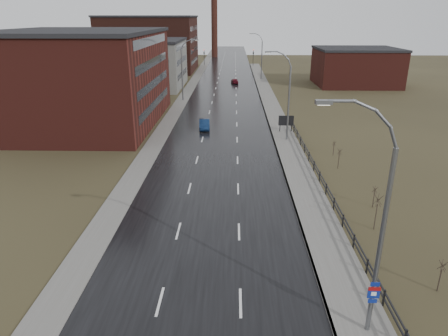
# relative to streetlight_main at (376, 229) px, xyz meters

# --- Properties ---
(road) EXTENTS (14.00, 300.00, 0.06)m
(road) POSITION_rel_streetlight_main_xyz_m (-8.47, 58.00, -6.03)
(road) COLOR black
(road) RESTS_ON ground
(sidewalk_right) EXTENTS (3.20, 180.00, 0.18)m
(sidewalk_right) POSITION_rel_streetlight_main_xyz_m (0.13, 33.00, -5.97)
(sidewalk_right) COLOR #595651
(sidewalk_right) RESTS_ON ground
(curb_right) EXTENTS (0.16, 180.00, 0.18)m
(curb_right) POSITION_rel_streetlight_main_xyz_m (-1.39, 33.00, -5.97)
(curb_right) COLOR slate
(curb_right) RESTS_ON ground
(sidewalk_left) EXTENTS (2.40, 260.00, 0.12)m
(sidewalk_left) POSITION_rel_streetlight_main_xyz_m (-16.67, 58.00, -6.00)
(sidewalk_left) COLOR #595651
(sidewalk_left) RESTS_ON ground
(warehouse_near) EXTENTS (22.44, 28.56, 13.50)m
(warehouse_near) POSITION_rel_streetlight_main_xyz_m (-29.46, 43.00, 0.70)
(warehouse_near) COLOR #471914
(warehouse_near) RESTS_ON ground
(warehouse_mid) EXTENTS (16.32, 20.40, 10.50)m
(warehouse_mid) POSITION_rel_streetlight_main_xyz_m (-26.46, 76.00, -0.80)
(warehouse_mid) COLOR slate
(warehouse_mid) RESTS_ON ground
(warehouse_far) EXTENTS (26.52, 24.48, 15.50)m
(warehouse_far) POSITION_rel_streetlight_main_xyz_m (-31.47, 106.00, 1.70)
(warehouse_far) COLOR #331611
(warehouse_far) RESTS_ON ground
(building_right) EXTENTS (18.36, 16.32, 8.50)m
(building_right) POSITION_rel_streetlight_main_xyz_m (21.83, 80.00, -1.80)
(building_right) COLOR #471914
(building_right) RESTS_ON ground
(smokestack) EXTENTS (2.70, 2.70, 30.70)m
(smokestack) POSITION_rel_streetlight_main_xyz_m (-14.47, 148.00, 9.44)
(smokestack) COLOR #331611
(smokestack) RESTS_ON ground
(streetlight_main) EXTENTS (3.91, 0.29, 12.11)m
(streetlight_main) POSITION_rel_streetlight_main_xyz_m (0.00, 0.00, 0.00)
(streetlight_main) COLOR slate
(streetlight_main) RESTS_ON ground
(streetlight_right_mid) EXTENTS (3.36, 0.28, 11.35)m
(streetlight_right_mid) POSITION_rel_streetlight_main_xyz_m (0.03, 34.00, -0.22)
(streetlight_right_mid) COLOR slate
(streetlight_right_mid) RESTS_ON ground
(streetlight_left) EXTENTS (3.36, 0.28, 11.35)m
(streetlight_left) POSITION_rel_streetlight_main_xyz_m (-16.17, 60.00, -0.22)
(streetlight_left) COLOR slate
(streetlight_left) RESTS_ON ground
(streetlight_right_far) EXTENTS (3.36, 0.28, 11.35)m
(streetlight_right_far) POSITION_rel_streetlight_main_xyz_m (0.03, 88.00, -0.22)
(streetlight_right_far) COLOR slate
(streetlight_right_far) RESTS_ON ground
(guardrail) EXTENTS (0.10, 53.05, 1.10)m
(guardrail) POSITION_rel_streetlight_main_xyz_m (1.83, 16.32, -5.35)
(guardrail) COLOR black
(guardrail) RESTS_ON ground
(shrub_b) EXTENTS (0.49, 0.52, 2.07)m
(shrub_b) POSITION_rel_streetlight_main_xyz_m (5.53, 3.41, -4.96)
(shrub_b) COLOR #382D23
(shrub_b) RESTS_ON ground
(shrub_c) EXTENTS (0.68, 0.72, 2.90)m
(shrub_c) POSITION_rel_streetlight_main_xyz_m (4.17, 10.72, -4.52)
(shrub_c) COLOR #382D23
(shrub_c) RESTS_ON ground
(shrub_d) EXTENTS (0.46, 0.48, 1.90)m
(shrub_d) POSITION_rel_streetlight_main_xyz_m (5.32, 14.59, -5.05)
(shrub_d) COLOR #382D23
(shrub_d) RESTS_ON ground
(shrub_e) EXTENTS (0.53, 0.56, 2.22)m
(shrub_e) POSITION_rel_streetlight_main_xyz_m (4.58, 23.81, -4.88)
(shrub_e) COLOR #382D23
(shrub_e) RESTS_ON ground
(shrub_f) EXTENTS (0.42, 0.44, 1.73)m
(shrub_f) POSITION_rel_streetlight_main_xyz_m (5.06, 28.12, -5.14)
(shrub_f) COLOR #382D23
(shrub_f) RESTS_ON ground
(billboard) EXTENTS (2.10, 0.17, 2.45)m
(billboard) POSITION_rel_streetlight_main_xyz_m (0.63, 37.77, -4.39)
(billboard) COLOR black
(billboard) RESTS_ON ground
(traffic_light_left) EXTENTS (0.58, 2.73, 5.30)m
(traffic_light_left) POSITION_rel_streetlight_main_xyz_m (-16.47, 118.00, -1.46)
(traffic_light_left) COLOR black
(traffic_light_left) RESTS_ON ground
(traffic_light_right) EXTENTS (0.58, 2.73, 5.30)m
(traffic_light_right) POSITION_rel_streetlight_main_xyz_m (-0.47, 118.00, -1.46)
(traffic_light_right) COLOR black
(traffic_light_right) RESTS_ON ground
(car_near) EXTENTS (1.75, 4.25, 1.37)m
(car_near) POSITION_rel_streetlight_main_xyz_m (-10.85, 39.29, -5.37)
(car_near) COLOR #0D2043
(car_near) RESTS_ON ground
(car_far) EXTENTS (1.97, 3.89, 1.27)m
(car_far) POSITION_rel_streetlight_main_xyz_m (-6.47, 80.81, -5.42)
(car_far) COLOR #500D18
(car_far) RESTS_ON ground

